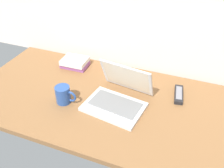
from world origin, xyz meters
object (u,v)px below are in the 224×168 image
(remote_control_near, at_px, (179,94))
(coffee_mug, at_px, (64,95))
(laptop, at_px, (118,96))
(book_stack, at_px, (75,63))

(remote_control_near, bearing_deg, coffee_mug, -154.48)
(laptop, height_order, book_stack, laptop)
(laptop, bearing_deg, book_stack, 147.84)
(coffee_mug, relative_size, book_stack, 0.68)
(coffee_mug, height_order, remote_control_near, coffee_mug)
(laptop, bearing_deg, remote_control_near, 30.64)
(book_stack, bearing_deg, laptop, -32.16)
(laptop, relative_size, coffee_mug, 2.84)
(remote_control_near, bearing_deg, book_stack, 174.00)
(book_stack, bearing_deg, remote_control_near, -6.00)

